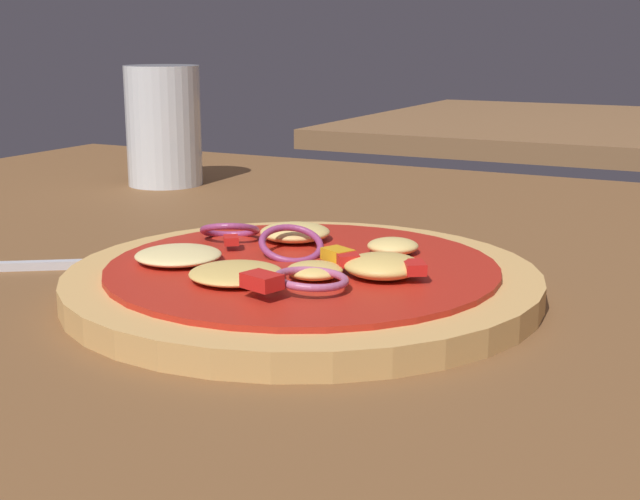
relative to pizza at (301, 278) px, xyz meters
The scene contains 5 objects.
dining_table 0.05m from the pizza, 38.32° to the left, with size 1.16×0.86×0.03m.
pizza is the anchor object (origin of this frame).
fork 0.16m from the pizza, behind, with size 0.17×0.12×0.01m.
beer_glass 0.38m from the pizza, 137.48° to the left, with size 0.07×0.07×0.11m.
background_table 1.05m from the pizza, 91.53° to the left, with size 0.75×0.65×0.03m.
Camera 1 is at (0.18, -0.43, 0.16)m, focal length 50.38 mm.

